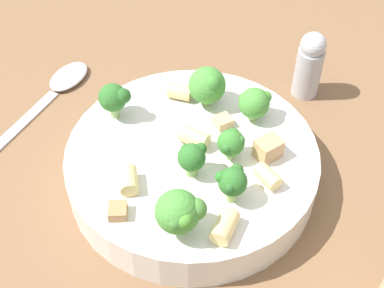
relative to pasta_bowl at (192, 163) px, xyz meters
name	(u,v)px	position (x,y,z in m)	size (l,w,h in m)	color
ground_plane	(192,178)	(0.00, 0.00, -0.02)	(2.00, 2.00, 0.00)	brown
pasta_bowl	(192,163)	(0.00, 0.00, 0.00)	(0.25, 0.25, 0.04)	silver
broccoli_floret_0	(205,85)	(0.07, 0.00, 0.04)	(0.04, 0.04, 0.04)	#84AD60
broccoli_floret_1	(180,212)	(-0.09, -0.01, 0.05)	(0.04, 0.04, 0.05)	#9EC175
broccoli_floret_2	(255,102)	(0.06, -0.05, 0.04)	(0.03, 0.03, 0.04)	#9EC175
broccoli_floret_3	(114,98)	(0.03, 0.09, 0.04)	(0.03, 0.03, 0.04)	#9EC175
broccoli_floret_4	(231,144)	(0.00, -0.04, 0.04)	(0.03, 0.03, 0.03)	#9EC175
broccoli_floret_5	(232,182)	(-0.05, -0.05, 0.04)	(0.03, 0.03, 0.04)	#93B766
broccoli_floret_6	(192,157)	(-0.03, -0.01, 0.04)	(0.03, 0.03, 0.04)	#84AD60
rigatoni_0	(129,180)	(-0.05, 0.05, 0.03)	(0.02, 0.02, 0.03)	#E0C67F
rigatoni_1	(225,227)	(-0.09, -0.05, 0.03)	(0.02, 0.02, 0.03)	#E0C67F
rigatoni_2	(180,92)	(0.07, 0.03, 0.03)	(0.02, 0.02, 0.02)	#E0C67F
rigatoni_3	(268,176)	(-0.02, -0.08, 0.02)	(0.02, 0.02, 0.03)	#E0C67F
rigatoni_4	(195,138)	(0.01, 0.00, 0.03)	(0.02, 0.02, 0.03)	#E0C67F
chicken_chunk_0	(268,149)	(0.01, -0.07, 0.03)	(0.02, 0.02, 0.02)	tan
chicken_chunk_1	(223,122)	(0.04, -0.02, 0.02)	(0.02, 0.02, 0.01)	tan
chicken_chunk_2	(118,211)	(-0.09, 0.05, 0.02)	(0.02, 0.02, 0.01)	#A87A4C
pepper_shaker	(309,64)	(0.16, -0.10, 0.02)	(0.03, 0.03, 0.08)	#B2B2B7
spoon	(57,88)	(0.10, 0.19, -0.02)	(0.18, 0.07, 0.01)	silver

